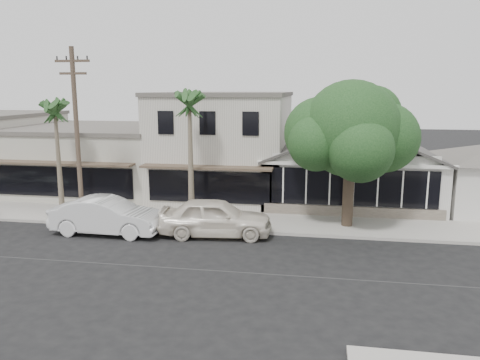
% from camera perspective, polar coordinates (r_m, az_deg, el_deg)
% --- Properties ---
extents(ground, '(140.00, 140.00, 0.00)m').
position_cam_1_polar(ground, '(18.38, -0.79, -11.16)').
color(ground, black).
rests_on(ground, ground).
extents(sidewalk_north, '(90.00, 3.50, 0.15)m').
position_cam_1_polar(sidewalk_north, '(26.86, -15.17, -4.18)').
color(sidewalk_north, '#9E9991').
rests_on(sidewalk_north, ground).
extents(corner_shop, '(10.40, 8.60, 5.10)m').
position_cam_1_polar(corner_shop, '(29.59, 13.22, 2.33)').
color(corner_shop, silver).
rests_on(corner_shop, ground).
extents(row_building_near, '(8.00, 10.00, 6.50)m').
position_cam_1_polar(row_building_near, '(31.06, -1.77, 4.20)').
color(row_building_near, beige).
rests_on(row_building_near, ground).
extents(row_building_midnear, '(10.00, 10.00, 4.20)m').
position_cam_1_polar(row_building_midnear, '(34.14, -16.75, 2.41)').
color(row_building_midnear, beige).
rests_on(row_building_midnear, ground).
extents(utility_pole, '(1.80, 0.24, 9.00)m').
position_cam_1_polar(utility_pole, '(25.14, -19.26, 5.50)').
color(utility_pole, brown).
rests_on(utility_pole, ground).
extents(car_0, '(5.56, 2.69, 1.83)m').
position_cam_1_polar(car_0, '(22.45, -3.02, -4.56)').
color(car_0, silver).
rests_on(car_0, ground).
extents(car_1, '(5.44, 1.98, 1.78)m').
position_cam_1_polar(car_1, '(23.64, -15.89, -4.23)').
color(car_1, silver).
rests_on(car_1, ground).
extents(shade_tree, '(6.68, 6.04, 7.41)m').
position_cam_1_polar(shade_tree, '(23.78, 13.20, 5.77)').
color(shade_tree, '#46372A').
rests_on(shade_tree, ground).
extents(palm_east, '(2.71, 2.71, 7.25)m').
position_cam_1_polar(palm_east, '(24.40, -6.18, 9.22)').
color(palm_east, '#726651').
rests_on(palm_east, ground).
extents(palm_mid, '(2.56, 2.56, 6.76)m').
position_cam_1_polar(palm_mid, '(27.34, -21.63, 7.83)').
color(palm_mid, '#726651').
rests_on(palm_mid, ground).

